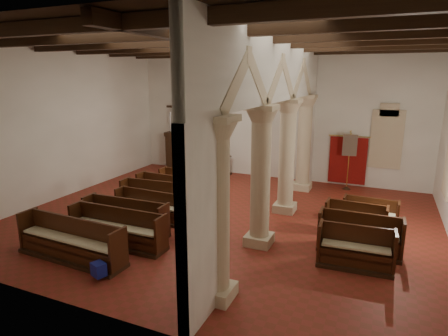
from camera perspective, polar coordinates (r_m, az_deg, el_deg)
floor at (r=13.18m, az=-0.11°, el=-7.61°), size 14.00×14.00×0.00m
ceiling at (r=12.33m, az=-0.13°, el=19.32°), size 14.00×14.00×0.00m
wall_back at (r=18.03m, az=7.58°, el=7.91°), size 14.00×0.02×6.00m
wall_front at (r=7.41m, az=-18.97°, el=-1.14°), size 14.00×0.02×6.00m
wall_left at (r=16.48m, az=-23.20°, el=6.37°), size 0.02×12.00×6.00m
ceiling_beams at (r=12.31m, az=-0.13°, el=18.49°), size 13.80×11.80×0.30m
arcade at (r=11.74m, az=8.03°, el=7.55°), size 0.90×11.90×6.00m
window_back at (r=17.43m, az=23.51°, el=4.03°), size 1.00×0.03×2.20m
pipe_organ at (r=19.52m, az=-5.81°, el=3.57°), size 2.10×0.85×4.40m
lectern at (r=18.70m, az=0.42°, el=0.30°), size 0.48×0.49×1.08m
dossal_curtain at (r=17.61m, az=18.32°, el=1.14°), size 1.80×0.07×2.17m
processional_banner at (r=17.07m, az=18.34°, el=-0.41°), size 0.59×0.76×2.61m
hymnal_box_a at (r=9.86m, az=-18.55°, el=-14.43°), size 0.41×0.37×0.33m
hymnal_box_b at (r=11.60m, az=-6.37°, el=-9.34°), size 0.38×0.32×0.34m
hymnal_box_c at (r=12.49m, az=-4.57°, el=-7.61°), size 0.34×0.28×0.32m
tube_heater_a at (r=10.61m, az=-17.22°, el=-12.89°), size 0.96×0.31×0.10m
tube_heater_b at (r=12.27m, az=-18.50°, el=-9.24°), size 1.11×0.13×0.11m
nave_pew_0 at (r=11.06m, az=-22.26°, el=-10.98°), size 3.37×0.89×1.13m
nave_pew_1 at (r=11.49m, az=-15.92°, el=-9.55°), size 3.07×0.76×1.10m
nave_pew_2 at (r=12.18m, az=-14.78°, el=-8.08°), size 2.84×0.83×1.12m
nave_pew_3 at (r=13.22m, az=-11.18°, el=-6.33°), size 2.64×0.74×0.98m
nave_pew_4 at (r=13.94m, az=-10.19°, el=-5.04°), size 2.79×0.90×1.10m
nave_pew_5 at (r=14.79m, az=-7.98°, el=-3.93°), size 3.08×0.87×1.04m
nave_pew_6 at (r=15.67m, az=-5.32°, el=-2.85°), size 2.61×0.69×1.03m
aisle_pew_0 at (r=10.44m, az=19.35°, el=-12.22°), size 1.92×0.82×1.09m
aisle_pew_1 at (r=11.27m, az=19.90°, el=-10.26°), size 2.24×0.76×1.12m
aisle_pew_2 at (r=12.28m, az=19.33°, el=-8.27°), size 1.83×0.80×1.06m
aisle_pew_3 at (r=13.24m, az=21.32°, el=-7.02°), size 1.74×0.70×0.95m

